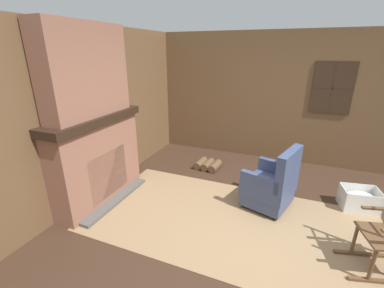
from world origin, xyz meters
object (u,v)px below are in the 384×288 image
Objects in this scene: laundry_basket at (359,199)px; oil_lamp_vase at (63,115)px; storage_case at (94,109)px; armchair at (272,186)px; firewood_stack at (208,165)px.

oil_lamp_vase is (-3.74, -1.66, 1.30)m from laundry_basket.
laundry_basket is at bearing 16.44° from storage_case.
firewood_stack is (-1.29, 0.91, -0.28)m from armchair.
storage_case reaches higher than laundry_basket.
storage_case is at bearing -163.56° from laundry_basket.
laundry_basket is 2.19× the size of storage_case.
armchair is 3.00m from oil_lamp_vase.
oil_lamp_vase reaches higher than armchair.
firewood_stack is at bearing 52.11° from storage_case.
armchair is 1.61m from firewood_stack.
oil_lamp_vase reaches higher than laundry_basket.
oil_lamp_vase reaches higher than storage_case.
oil_lamp_vase is 0.56m from storage_case.
firewood_stack is 0.89× the size of laundry_basket.
oil_lamp_vase is (-1.22, -2.13, 1.38)m from firewood_stack.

